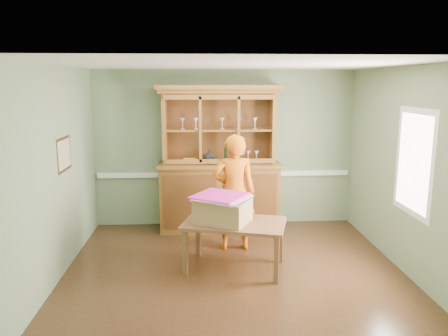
{
  "coord_description": "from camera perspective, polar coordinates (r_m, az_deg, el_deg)",
  "views": [
    {
      "loc": [
        -0.46,
        -5.52,
        2.48
      ],
      "look_at": [
        -0.11,
        0.4,
        1.32
      ],
      "focal_mm": 35.0,
      "sensor_mm": 36.0,
      "label": 1
    }
  ],
  "objects": [
    {
      "name": "dining_table",
      "position": [
        5.87,
        1.38,
        -7.76
      ],
      "size": [
        1.49,
        1.12,
        0.66
      ],
      "rotation": [
        0.0,
        0.0,
        -0.27
      ],
      "color": "brown",
      "rests_on": "floor"
    },
    {
      "name": "wall_right",
      "position": [
        6.25,
        22.34,
        -0.17
      ],
      "size": [
        0.0,
        4.0,
        4.0
      ],
      "primitive_type": "plane",
      "rotation": [
        1.57,
        0.0,
        -1.57
      ],
      "color": "gray",
      "rests_on": "floor"
    },
    {
      "name": "window_panel",
      "position": [
        5.95,
        23.5,
        0.68
      ],
      "size": [
        0.03,
        0.96,
        1.36
      ],
      "color": "white",
      "rests_on": "wall_right"
    },
    {
      "name": "ceiling",
      "position": [
        5.54,
        1.38,
        13.36
      ],
      "size": [
        4.5,
        4.5,
        0.0
      ],
      "primitive_type": "plane",
      "rotation": [
        3.14,
        0.0,
        0.0
      ],
      "color": "white",
      "rests_on": "wall_back"
    },
    {
      "name": "china_hutch",
      "position": [
        7.43,
        -0.64,
        -1.57
      ],
      "size": [
        2.08,
        0.69,
        2.44
      ],
      "color": "olive",
      "rests_on": "floor"
    },
    {
      "name": "chair_rail",
      "position": [
        7.67,
        0.08,
        -0.8
      ],
      "size": [
        4.41,
        0.05,
        0.08
      ],
      "primitive_type": "cube",
      "color": "white",
      "rests_on": "wall_back"
    },
    {
      "name": "wall_front",
      "position": [
        3.72,
        3.88,
        -6.61
      ],
      "size": [
        4.5,
        0.0,
        4.5
      ],
      "primitive_type": "plane",
      "rotation": [
        -1.57,
        0.0,
        0.0
      ],
      "color": "gray",
      "rests_on": "floor"
    },
    {
      "name": "framed_map",
      "position": [
        6.15,
        -20.12,
        1.71
      ],
      "size": [
        0.03,
        0.6,
        0.46
      ],
      "color": "#312113",
      "rests_on": "wall_left"
    },
    {
      "name": "cardboard_box",
      "position": [
        5.79,
        -0.15,
        -5.6
      ],
      "size": [
        0.82,
        0.76,
        0.31
      ],
      "primitive_type": "cube",
      "rotation": [
        0.0,
        0.0,
        -0.46
      ],
      "color": "tan",
      "rests_on": "dining_table"
    },
    {
      "name": "wall_back",
      "position": [
        7.61,
        0.07,
        2.55
      ],
      "size": [
        4.5,
        0.0,
        4.5
      ],
      "primitive_type": "plane",
      "rotation": [
        1.57,
        0.0,
        0.0
      ],
      "color": "gray",
      "rests_on": "floor"
    },
    {
      "name": "floor",
      "position": [
        6.07,
        1.26,
        -13.05
      ],
      "size": [
        4.5,
        4.5,
        0.0
      ],
      "primitive_type": "plane",
      "color": "#462A16",
      "rests_on": "ground"
    },
    {
      "name": "kite_stack",
      "position": [
        5.76,
        -0.33,
        -3.85
      ],
      "size": [
        0.85,
        0.85,
        0.05
      ],
      "rotation": [
        0.0,
        0.0,
        1.02
      ],
      "color": "#FFA120",
      "rests_on": "cardboard_box"
    },
    {
      "name": "person",
      "position": [
        6.5,
        1.33,
        -3.22
      ],
      "size": [
        0.65,
        0.44,
        1.75
      ],
      "primitive_type": "imported",
      "rotation": [
        0.0,
        0.0,
        3.11
      ],
      "color": "orange",
      "rests_on": "floor"
    },
    {
      "name": "wall_left",
      "position": [
        5.91,
        -21.0,
        -0.69
      ],
      "size": [
        0.0,
        4.0,
        4.0
      ],
      "primitive_type": "plane",
      "rotation": [
        1.57,
        0.0,
        1.57
      ],
      "color": "gray",
      "rests_on": "floor"
    }
  ]
}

